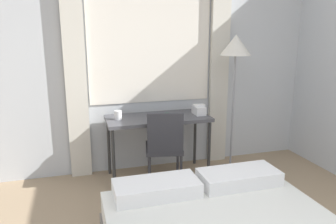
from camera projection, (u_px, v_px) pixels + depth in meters
name	position (u px, v px, depth m)	size (l,w,h in m)	color
wall_back_with_window	(151.00, 61.00, 3.96)	(5.13, 0.13, 2.70)	silver
desk	(158.00, 122.00, 3.80)	(1.19, 0.54, 0.74)	#4C4C51
desk_chair	(165.00, 144.00, 3.57)	(0.47, 0.47, 0.88)	#333338
standing_lamp	(235.00, 57.00, 3.77)	(0.36, 0.36, 1.67)	#4C4C51
telephone	(199.00, 110.00, 3.88)	(0.14, 0.19, 0.12)	white
book	(164.00, 116.00, 3.77)	(0.24, 0.21, 0.02)	#33664C
mug	(118.00, 115.00, 3.65)	(0.08, 0.08, 0.10)	white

